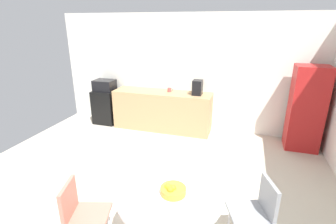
% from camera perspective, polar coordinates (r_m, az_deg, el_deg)
% --- Properties ---
extents(ground_plane, '(6.00, 6.00, 0.00)m').
position_cam_1_polar(ground_plane, '(3.80, -8.56, -19.58)').
color(ground_plane, beige).
extents(wall_back, '(6.00, 0.10, 2.60)m').
position_cam_1_polar(wall_back, '(5.89, 3.46, 8.85)').
color(wall_back, white).
rests_on(wall_back, ground_plane).
extents(counter_block, '(2.25, 0.60, 0.90)m').
position_cam_1_polar(counter_block, '(5.89, -1.29, 0.32)').
color(counter_block, tan).
rests_on(counter_block, ground_plane).
extents(mini_fridge, '(0.54, 0.54, 0.82)m').
position_cam_1_polar(mini_fridge, '(6.50, -13.71, 1.24)').
color(mini_fridge, black).
rests_on(mini_fridge, ground_plane).
extents(microwave, '(0.48, 0.38, 0.26)m').
position_cam_1_polar(microwave, '(6.36, -14.10, 5.86)').
color(microwave, black).
rests_on(microwave, mini_fridge).
extents(locker_cabinet, '(0.60, 0.50, 1.65)m').
position_cam_1_polar(locker_cabinet, '(5.54, 28.67, 0.68)').
color(locker_cabinet, '#B21E1E').
rests_on(locker_cabinet, ground_plane).
extents(round_table, '(1.08, 1.08, 0.72)m').
position_cam_1_polar(round_table, '(2.81, 0.32, -20.29)').
color(round_table, silver).
rests_on(round_table, ground_plane).
extents(chair_gray, '(0.54, 0.54, 0.83)m').
position_cam_1_polar(chair_gray, '(3.05, 19.79, -19.48)').
color(chair_gray, silver).
rests_on(chair_gray, ground_plane).
extents(chair_coral, '(0.52, 0.52, 0.83)m').
position_cam_1_polar(chair_coral, '(3.01, -19.50, -19.99)').
color(chair_coral, silver).
rests_on(chair_coral, ground_plane).
extents(fruit_bowl, '(0.27, 0.27, 0.11)m').
position_cam_1_polar(fruit_bowl, '(2.71, 1.03, -17.17)').
color(fruit_bowl, gold).
rests_on(fruit_bowl, round_table).
extents(mug_white, '(0.13, 0.08, 0.09)m').
position_cam_1_polar(mug_white, '(5.60, 6.77, 4.49)').
color(mug_white, black).
rests_on(mug_white, counter_block).
extents(mug_green, '(0.13, 0.08, 0.09)m').
position_cam_1_polar(mug_green, '(5.75, 0.31, 5.02)').
color(mug_green, '#D84C4C').
rests_on(mug_green, counter_block).
extents(coffee_maker, '(0.20, 0.24, 0.32)m').
position_cam_1_polar(coffee_maker, '(5.53, 6.65, 5.49)').
color(coffee_maker, black).
rests_on(coffee_maker, counter_block).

